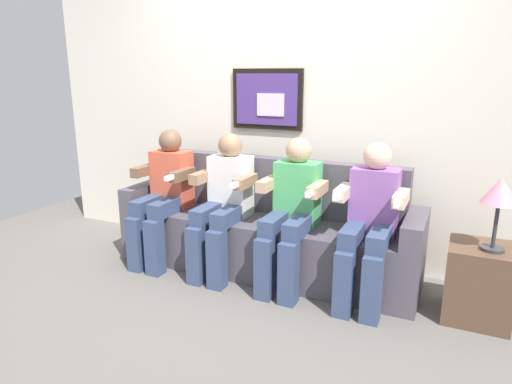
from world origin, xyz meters
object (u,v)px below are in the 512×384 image
Objects in this scene: couch at (265,234)px; person_leftmost at (164,192)px; table_lamp at (500,194)px; side_table_right at (479,283)px; person_left_center at (224,200)px; person_rightmost at (370,219)px; person_right_center at (292,208)px.

couch is 0.91m from person_leftmost.
person_leftmost is 2.41× the size of table_lamp.
table_lamp is (1.60, -0.15, 0.55)m from couch.
couch is at bearing 176.06° from side_table_right.
table_lamp is at bearing -45.49° from side_table_right.
person_left_center reaches higher than couch.
person_rightmost is (1.13, -0.00, 0.00)m from person_left_center.
side_table_right is (1.27, 0.06, -0.36)m from person_right_center.
person_right_center is at bearing 0.00° from person_left_center.
person_leftmost is 1.00× the size of person_left_center.
couch is 0.44m from person_left_center.
couch is 2.17× the size of person_right_center.
person_leftmost and person_right_center have the same top height.
couch is 1.56m from side_table_right.
side_table_right is (1.56, -0.11, -0.06)m from couch.
person_right_center is 0.57m from person_rightmost.
couch is 2.17× the size of person_left_center.
table_lamp is (0.75, 0.01, 0.25)m from person_rightmost.
couch is at bearing 168.77° from person_rightmost.
person_leftmost is 0.57m from person_left_center.
side_table_right is (2.41, 0.06, -0.36)m from person_leftmost.
person_left_center is at bearing 0.00° from person_leftmost.
person_leftmost is 1.13m from person_right_center.
couch reaches higher than side_table_right.
person_right_center is at bearing -177.26° from side_table_right.
couch is 2.17× the size of person_leftmost.
person_left_center is 2.41× the size of table_lamp.
person_left_center is 1.00× the size of person_rightmost.
person_rightmost reaches higher than table_lamp.
table_lamp is at bearing 0.60° from person_right_center.
couch is 4.83× the size of side_table_right.
person_right_center is 1.34m from table_lamp.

